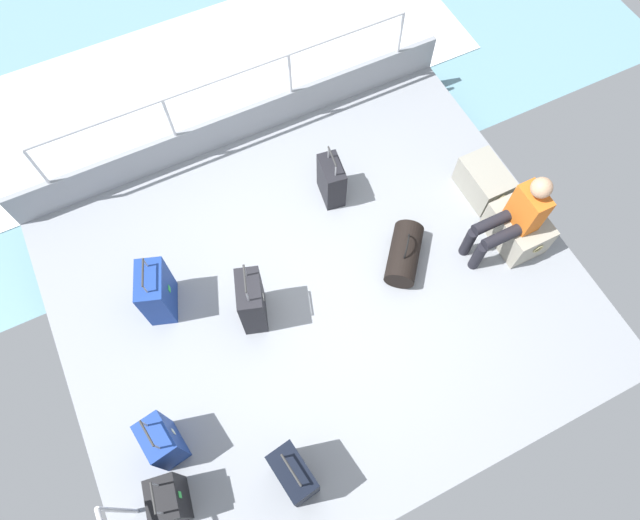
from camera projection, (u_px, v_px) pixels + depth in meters
The scene contains 14 objects.
ground_plane at pixel (321, 292), 5.70m from camera, with size 4.40×5.20×0.06m, color gray.
gunwale_port at pixel (237, 126), 6.31m from camera, with size 0.06×5.20×0.45m, color gray.
railing_port at pixel (230, 92), 5.81m from camera, with size 0.04×4.20×1.02m.
sea_wake at pixel (202, 77), 7.37m from camera, with size 12.00×12.00×0.01m.
cargo_crate_0 at pixel (484, 181), 6.03m from camera, with size 0.62×0.39×0.38m.
cargo_crate_1 at pixel (517, 228), 5.75m from camera, with size 0.65×0.45×0.42m.
passenger_seated at pixel (514, 217), 5.37m from camera, with size 0.34×0.66×1.12m.
suitcase_0 at pixel (252, 302), 5.25m from camera, with size 0.46×0.34×0.90m.
suitcase_1 at pixel (157, 292), 5.32m from camera, with size 0.49×0.39×0.80m.
suitcase_2 at pixel (331, 181), 5.93m from camera, with size 0.41×0.27×0.72m.
suitcase_3 at pixel (169, 500), 4.57m from camera, with size 0.39×0.30×0.76m.
suitcase_4 at pixel (294, 475), 4.60m from camera, with size 0.46×0.30×0.81m.
suitcase_5 at pixel (163, 441), 4.75m from camera, with size 0.40×0.30×0.79m.
duffel_bag at pixel (404, 254), 5.68m from camera, with size 0.70×0.65×0.45m.
Camera 1 is at (1.93, -0.96, 5.26)m, focal length 30.95 mm.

